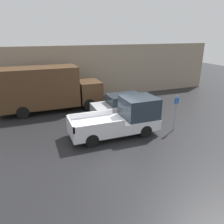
# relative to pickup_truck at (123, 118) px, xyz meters

# --- Properties ---
(ground_plane) EXTENTS (60.00, 60.00, 0.00)m
(ground_plane) POSITION_rel_pickup_truck_xyz_m (-0.77, 0.19, -1.00)
(ground_plane) COLOR #232326
(building_wall) EXTENTS (28.00, 0.15, 4.78)m
(building_wall) POSITION_rel_pickup_truck_xyz_m (-0.77, 8.41, 1.38)
(building_wall) COLOR gray
(building_wall) RESTS_ON ground
(pickup_truck) EXTENTS (5.24, 2.06, 2.20)m
(pickup_truck) POSITION_rel_pickup_truck_xyz_m (0.00, 0.00, 0.00)
(pickup_truck) COLOR silver
(pickup_truck) RESTS_ON ground
(car) EXTENTS (4.53, 1.85, 1.58)m
(car) POSITION_rel_pickup_truck_xyz_m (1.30, 2.92, -0.20)
(car) COLOR silver
(car) RESTS_ON ground
(delivery_truck) EXTENTS (7.86, 2.40, 3.42)m
(delivery_truck) POSITION_rel_pickup_truck_xyz_m (-3.89, 5.96, 0.80)
(delivery_truck) COLOR #4C331E
(delivery_truck) RESTS_ON ground
(parking_sign) EXTENTS (0.30, 0.07, 2.24)m
(parking_sign) POSITION_rel_pickup_truck_xyz_m (3.19, -0.69, 0.26)
(parking_sign) COLOR gray
(parking_sign) RESTS_ON ground
(newspaper_box) EXTENTS (0.45, 0.40, 1.14)m
(newspaper_box) POSITION_rel_pickup_truck_xyz_m (-1.57, 8.09, -0.44)
(newspaper_box) COLOR gold
(newspaper_box) RESTS_ON ground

